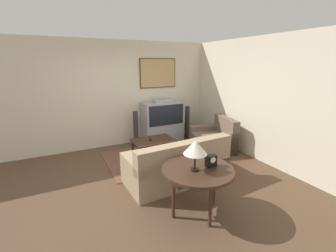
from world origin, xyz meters
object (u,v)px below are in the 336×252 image
(tv, at_px, (163,122))
(coffee_table, at_px, (153,142))
(console_table, at_px, (198,173))
(speaker_tower_right, at_px, (187,123))
(couch, at_px, (178,166))
(speaker_tower_left, at_px, (136,130))
(armchair, at_px, (214,140))
(table_lamp, at_px, (195,148))
(mantel_clock, at_px, (211,161))

(tv, xyz_separation_m, coffee_table, (-0.68, -0.93, -0.18))
(console_table, bearing_deg, speaker_tower_right, 61.26)
(couch, relative_size, speaker_tower_left, 2.05)
(tv, height_order, speaker_tower_right, tv)
(tv, distance_m, speaker_tower_left, 0.80)
(tv, distance_m, armchair, 1.50)
(table_lamp, height_order, speaker_tower_right, table_lamp)
(console_table, relative_size, speaker_tower_left, 1.08)
(couch, distance_m, console_table, 1.04)
(armchair, height_order, mantel_clock, mantel_clock)
(coffee_table, xyz_separation_m, table_lamp, (-0.29, -2.18, 0.66))
(couch, xyz_separation_m, speaker_tower_left, (-0.09, 2.11, 0.14))
(console_table, bearing_deg, table_lamp, -159.62)
(speaker_tower_right, bearing_deg, tv, 179.19)
(tv, xyz_separation_m, speaker_tower_left, (-0.79, -0.01, -0.13))
(armchair, height_order, speaker_tower_left, speaker_tower_left)
(couch, distance_m, coffee_table, 1.20)
(table_lamp, distance_m, speaker_tower_left, 3.17)
(mantel_clock, bearing_deg, speaker_tower_left, 91.58)
(tv, relative_size, coffee_table, 1.28)
(console_table, distance_m, speaker_tower_left, 3.08)
(tv, height_order, armchair, tv)
(tv, xyz_separation_m, speaker_tower_right, (0.79, -0.01, -0.13))
(console_table, bearing_deg, tv, 73.77)
(armchair, relative_size, table_lamp, 2.57)
(coffee_table, height_order, table_lamp, table_lamp)
(tv, bearing_deg, mantel_clock, -102.70)
(armchair, height_order, table_lamp, table_lamp)
(armchair, bearing_deg, coffee_table, -88.27)
(console_table, xyz_separation_m, speaker_tower_left, (0.11, 3.07, -0.21))
(table_lamp, bearing_deg, couch, 74.15)
(couch, xyz_separation_m, table_lamp, (-0.28, -0.99, 0.75))
(table_lamp, distance_m, speaker_tower_right, 3.62)
(mantel_clock, distance_m, speaker_tower_left, 3.13)
(armchair, height_order, speaker_tower_right, speaker_tower_right)
(armchair, distance_m, speaker_tower_right, 1.20)
(mantel_clock, bearing_deg, table_lamp, 179.81)
(armchair, distance_m, console_table, 2.60)
(tv, xyz_separation_m, armchair, (0.86, -1.20, -0.29))
(tv, bearing_deg, couch, -108.04)
(speaker_tower_right, bearing_deg, armchair, -86.69)
(mantel_clock, xyz_separation_m, speaker_tower_left, (-0.09, 3.10, -0.37))
(mantel_clock, bearing_deg, tv, 77.30)
(couch, height_order, coffee_table, couch)
(armchair, height_order, coffee_table, armchair)
(table_lamp, xyz_separation_m, mantel_clock, (0.27, -0.00, -0.25))
(console_table, height_order, table_lamp, table_lamp)
(tv, distance_m, table_lamp, 3.30)
(couch, bearing_deg, armchair, -152.61)
(table_lamp, distance_m, mantel_clock, 0.37)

